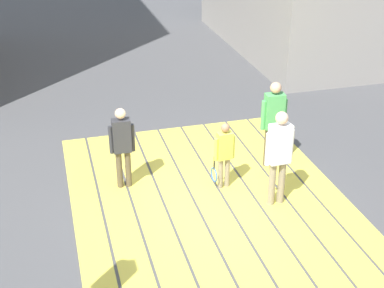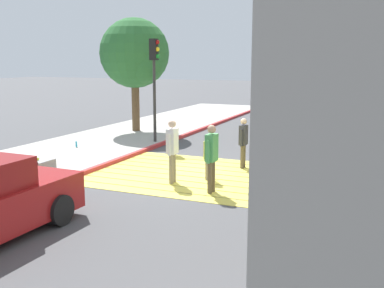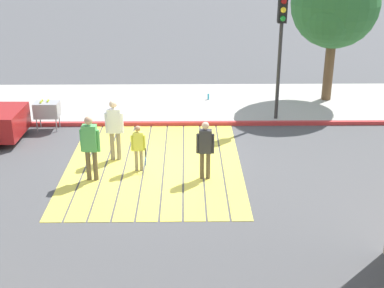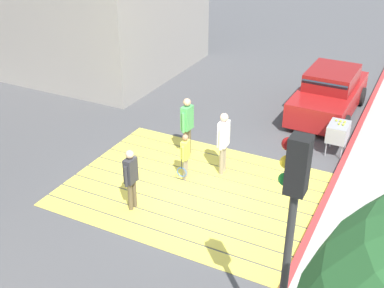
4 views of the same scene
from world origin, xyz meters
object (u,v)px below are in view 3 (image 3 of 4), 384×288
object	(u,v)px
water_bottle	(208,97)
pedestrian_adult_side	(90,144)
tennis_ball_cart	(47,110)
pedestrian_adult_trailing	(114,126)
street_tree	(334,7)
pedestrian_adult_lead	(205,146)
traffic_light_corner	(281,34)
pedestrian_child_with_racket	(139,146)

from	to	relation	value
water_bottle	pedestrian_adult_side	size ratio (longest dim) A/B	0.12
tennis_ball_cart	pedestrian_adult_trailing	bearing A→B (deg)	45.22
street_tree	pedestrian_adult_side	distance (m)	10.63
pedestrian_adult_lead	traffic_light_corner	bearing A→B (deg)	149.83
tennis_ball_cart	pedestrian_adult_side	distance (m)	4.42
water_bottle	pedestrian_adult_side	xyz separation A→B (m)	(6.81, -3.36, 0.81)
street_tree	water_bottle	distance (m)	5.64
street_tree	water_bottle	world-z (taller)	street_tree
tennis_ball_cart	pedestrian_adult_lead	xyz separation A→B (m)	(3.83, 5.09, 0.24)
tennis_ball_cart	pedestrian_child_with_racket	size ratio (longest dim) A/B	0.77
pedestrian_adult_side	tennis_ball_cart	bearing A→B (deg)	-151.61
water_bottle	pedestrian_adult_side	distance (m)	7.63
traffic_light_corner	water_bottle	xyz separation A→B (m)	(-2.25, -2.25, -2.81)
traffic_light_corner	tennis_ball_cart	size ratio (longest dim) A/B	4.17
traffic_light_corner	pedestrian_child_with_racket	distance (m)	6.38
water_bottle	pedestrian_child_with_racket	size ratio (longest dim) A/B	0.17
pedestrian_child_with_racket	pedestrian_adult_lead	bearing A→B (deg)	73.86
pedestrian_adult_lead	pedestrian_child_with_racket	size ratio (longest dim) A/B	1.21
street_tree	pedestrian_adult_lead	distance (m)	8.65
pedestrian_adult_lead	water_bottle	bearing A→B (deg)	176.88
traffic_light_corner	pedestrian_child_with_racket	xyz separation A→B (m)	(3.99, -4.42, -2.29)
pedestrian_child_with_racket	tennis_ball_cart	bearing A→B (deg)	-135.14
water_bottle	pedestrian_adult_lead	size ratio (longest dim) A/B	0.14
pedestrian_adult_lead	pedestrian_child_with_racket	world-z (taller)	pedestrian_adult_lead
tennis_ball_cart	street_tree	bearing A→B (deg)	105.69
pedestrian_adult_trailing	pedestrian_adult_lead	bearing A→B (deg)	62.95
tennis_ball_cart	pedestrian_adult_lead	distance (m)	6.38
pedestrian_adult_side	pedestrian_child_with_racket	size ratio (longest dim) A/B	1.35
street_tree	pedestrian_child_with_racket	bearing A→B (deg)	-47.47
pedestrian_adult_trailing	pedestrian_child_with_racket	size ratio (longest dim) A/B	1.36
pedestrian_adult_lead	pedestrian_child_with_racket	distance (m)	1.88
street_tree	pedestrian_adult_trailing	bearing A→B (deg)	-54.20
tennis_ball_cart	pedestrian_adult_lead	size ratio (longest dim) A/B	0.63
tennis_ball_cart	pedestrian_adult_trailing	world-z (taller)	pedestrian_adult_trailing
street_tree	pedestrian_child_with_racket	world-z (taller)	street_tree
pedestrian_adult_trailing	traffic_light_corner	bearing A→B (deg)	121.96
tennis_ball_cart	pedestrian_adult_side	bearing A→B (deg)	28.39
traffic_light_corner	street_tree	xyz separation A→B (m)	(-2.12, 2.24, 0.59)
traffic_light_corner	pedestrian_adult_trailing	world-z (taller)	traffic_light_corner
street_tree	pedestrian_adult_lead	bearing A→B (deg)	-36.27
pedestrian_adult_trailing	pedestrian_child_with_racket	bearing A→B (deg)	43.64
traffic_light_corner	water_bottle	world-z (taller)	traffic_light_corner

